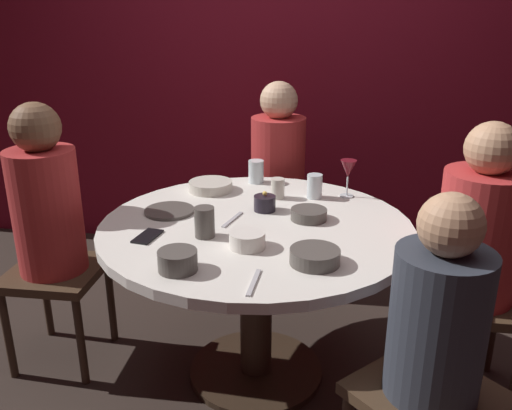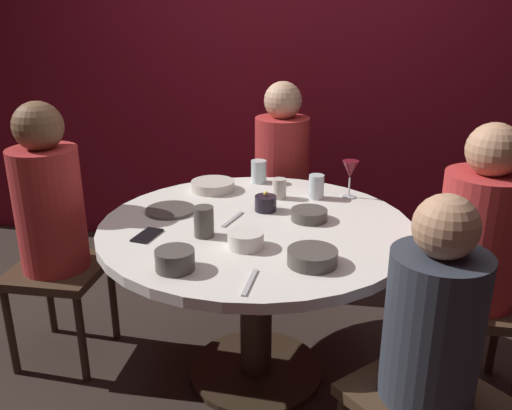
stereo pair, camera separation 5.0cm
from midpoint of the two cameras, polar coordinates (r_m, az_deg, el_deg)
The scene contains 22 objects.
ground_plane at distance 2.61m, azimuth 0.58°, elevation -17.19°, with size 8.00×8.00×0.00m, color #2D231E.
back_wall at distance 3.56m, azimuth 4.42°, elevation 15.58°, with size 6.00×0.10×2.60m, color maroon.
dining_table at distance 2.30m, azimuth 0.63°, elevation -5.62°, with size 1.29×1.29×0.74m.
seated_diner_left at distance 2.53m, azimuth -20.29°, elevation -0.37°, with size 0.40×0.40×1.22m.
seated_diner_back at distance 3.10m, azimuth 3.19°, elevation 4.36°, with size 0.40×0.40×1.20m.
seated_diner_right at distance 2.29m, azimuth 23.01°, elevation -3.29°, with size 0.40×0.40×1.19m.
seated_diner_front_right at distance 1.71m, azimuth 18.83°, elevation -12.47°, with size 0.57×0.57×1.11m.
candle_holder at distance 2.36m, azimuth 1.62°, elevation 0.19°, with size 0.10×0.10×0.09m.
wine_glass at distance 2.54m, azimuth 10.41°, elevation 3.54°, with size 0.08×0.08×0.18m.
dinner_plate at distance 2.38m, azimuth -8.36°, elevation -0.54°, with size 0.22×0.22×0.01m, color #4C4742.
cell_phone at distance 2.15m, azimuth -10.68°, elevation -3.14°, with size 0.07×0.14×0.01m, color black.
bowl_serving_large at distance 2.28m, azimuth 6.22°, elevation -1.03°, with size 0.15×0.15×0.05m, color #4C4742.
bowl_salad_center at distance 2.01m, azimuth -0.27°, elevation -3.66°, with size 0.13×0.13×0.06m, color silver.
bowl_small_white at distance 2.63m, azimuth -4.00°, elevation 2.03°, with size 0.21×0.21×0.05m, color beige.
bowl_sauce_side at distance 1.89m, azimuth 6.69°, elevation -5.44°, with size 0.18×0.18×0.05m, color #4C4742.
bowl_rice_portion at distance 1.86m, azimuth -7.73°, elevation -5.71°, with size 0.13×0.13×0.07m, color #4C4742.
cup_near_candle at distance 2.53m, azimuth 6.91°, elevation 1.92°, with size 0.07×0.07×0.11m, color silver.
cup_by_left_diner at distance 2.10m, azimuth -4.81°, elevation -1.75°, with size 0.08×0.08×0.12m, color #4C4742.
cup_by_right_diner at distance 2.74m, azimuth 0.81°, elevation 3.53°, with size 0.08×0.08×0.11m, color silver.
cup_center_front at distance 2.52m, azimuth 3.03°, elevation 1.74°, with size 0.06×0.06×0.09m, color beige.
fork_near_plate at distance 1.77m, azimuth 0.17°, elevation -8.11°, with size 0.02×0.18×0.01m, color #B7B7BC.
knife_near_plate at distance 2.27m, azimuth -1.83°, elevation -1.51°, with size 0.02×0.18×0.01m, color #B7B7BC.
Camera 2 is at (0.33, -2.05, 1.58)m, focal length 38.16 mm.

